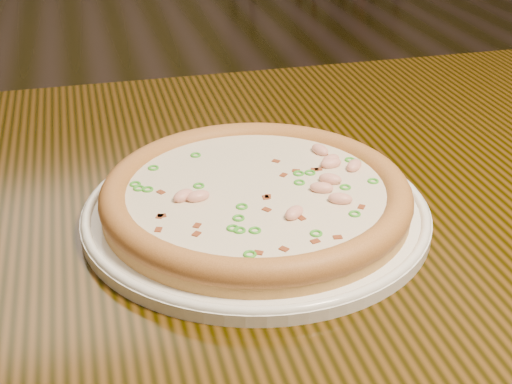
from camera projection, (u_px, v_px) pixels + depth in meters
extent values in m
plane|color=black|center=(194.00, 299.00, 1.84)|extent=(9.00, 9.00, 0.00)
cube|color=black|center=(347.00, 198.00, 0.81)|extent=(1.20, 0.80, 0.04)
cylinder|color=white|center=(256.00, 212.00, 0.73)|extent=(0.36, 0.36, 0.01)
torus|color=white|center=(256.00, 207.00, 0.73)|extent=(0.35, 0.35, 0.01)
cylinder|color=tan|center=(256.00, 200.00, 0.73)|extent=(0.31, 0.31, 0.02)
torus|color=#C37D43|center=(256.00, 192.00, 0.72)|extent=(0.32, 0.32, 0.03)
cylinder|color=silver|center=(256.00, 190.00, 0.72)|extent=(0.26, 0.26, 0.00)
ellipsoid|color=#F2B29E|center=(331.00, 163.00, 0.76)|extent=(0.03, 0.02, 0.01)
ellipsoid|color=#F2B29E|center=(354.00, 165.00, 0.76)|extent=(0.03, 0.03, 0.01)
ellipsoid|color=#F2B29E|center=(294.00, 213.00, 0.67)|extent=(0.03, 0.03, 0.01)
ellipsoid|color=#F2B29E|center=(322.00, 188.00, 0.71)|extent=(0.03, 0.02, 0.01)
ellipsoid|color=#F2B29E|center=(331.00, 160.00, 0.77)|extent=(0.03, 0.02, 0.01)
ellipsoid|color=#F2B29E|center=(330.00, 179.00, 0.73)|extent=(0.03, 0.02, 0.01)
ellipsoid|color=#F2B29E|center=(183.00, 196.00, 0.70)|extent=(0.03, 0.03, 0.01)
ellipsoid|color=#F2B29E|center=(340.00, 199.00, 0.69)|extent=(0.03, 0.02, 0.01)
ellipsoid|color=#F2B29E|center=(198.00, 196.00, 0.70)|extent=(0.03, 0.02, 0.01)
ellipsoid|color=#F2B29E|center=(320.00, 150.00, 0.79)|extent=(0.02, 0.03, 0.01)
cube|color=maroon|center=(197.00, 226.00, 0.66)|extent=(0.01, 0.01, 0.00)
cube|color=maroon|center=(301.00, 219.00, 0.67)|extent=(0.01, 0.01, 0.00)
cube|color=maroon|center=(325.00, 155.00, 0.79)|extent=(0.01, 0.01, 0.00)
cube|color=maroon|center=(283.00, 176.00, 0.74)|extent=(0.01, 0.01, 0.00)
cube|color=maroon|center=(318.00, 170.00, 0.76)|extent=(0.01, 0.01, 0.00)
cube|color=maroon|center=(361.00, 208.00, 0.69)|extent=(0.01, 0.01, 0.00)
cube|color=maroon|center=(268.00, 197.00, 0.70)|extent=(0.01, 0.01, 0.00)
cube|color=maroon|center=(296.00, 171.00, 0.75)|extent=(0.01, 0.01, 0.00)
cube|color=maroon|center=(284.00, 250.00, 0.62)|extent=(0.01, 0.01, 0.00)
cube|color=maroon|center=(196.00, 235.00, 0.64)|extent=(0.01, 0.01, 0.00)
cube|color=maroon|center=(338.00, 238.00, 0.64)|extent=(0.01, 0.01, 0.00)
cube|color=maroon|center=(160.00, 217.00, 0.67)|extent=(0.01, 0.01, 0.00)
cube|color=maroon|center=(315.00, 170.00, 0.76)|extent=(0.01, 0.01, 0.00)
cube|color=maroon|center=(266.00, 198.00, 0.70)|extent=(0.01, 0.01, 0.00)
cube|color=maroon|center=(315.00, 242.00, 0.63)|extent=(0.01, 0.01, 0.00)
cube|color=maroon|center=(258.00, 254.00, 0.62)|extent=(0.01, 0.01, 0.00)
cube|color=maroon|center=(276.00, 162.00, 0.77)|extent=(0.01, 0.01, 0.00)
cube|color=maroon|center=(161.00, 193.00, 0.71)|extent=(0.01, 0.01, 0.00)
cube|color=maroon|center=(267.00, 210.00, 0.68)|extent=(0.01, 0.01, 0.00)
cube|color=maroon|center=(162.00, 217.00, 0.67)|extent=(0.01, 0.01, 0.00)
cube|color=maroon|center=(158.00, 230.00, 0.65)|extent=(0.01, 0.01, 0.00)
torus|color=green|center=(233.00, 228.00, 0.65)|extent=(0.02, 0.02, 0.00)
torus|color=green|center=(310.00, 173.00, 0.75)|extent=(0.01, 0.01, 0.00)
torus|color=green|center=(139.00, 188.00, 0.72)|extent=(0.02, 0.02, 0.00)
torus|color=green|center=(299.00, 183.00, 0.73)|extent=(0.01, 0.01, 0.00)
torus|color=green|center=(250.00, 254.00, 0.61)|extent=(0.02, 0.02, 0.00)
torus|color=green|center=(135.00, 184.00, 0.73)|extent=(0.01, 0.01, 0.00)
torus|color=green|center=(355.00, 214.00, 0.67)|extent=(0.01, 0.01, 0.00)
torus|color=green|center=(316.00, 234.00, 0.64)|extent=(0.02, 0.02, 0.00)
torus|color=green|center=(239.00, 218.00, 0.67)|extent=(0.01, 0.01, 0.00)
torus|color=green|center=(373.00, 181.00, 0.73)|extent=(0.02, 0.02, 0.00)
torus|color=green|center=(199.00, 186.00, 0.72)|extent=(0.02, 0.02, 0.00)
torus|color=green|center=(148.00, 189.00, 0.72)|extent=(0.02, 0.02, 0.00)
torus|color=green|center=(350.00, 160.00, 0.78)|extent=(0.01, 0.01, 0.00)
torus|color=green|center=(239.00, 230.00, 0.65)|extent=(0.01, 0.01, 0.00)
torus|color=green|center=(153.00, 168.00, 0.76)|extent=(0.01, 0.01, 0.00)
torus|color=green|center=(356.00, 162.00, 0.77)|extent=(0.01, 0.01, 0.00)
torus|color=green|center=(255.00, 230.00, 0.65)|extent=(0.02, 0.02, 0.00)
torus|color=green|center=(336.00, 199.00, 0.70)|extent=(0.02, 0.02, 0.00)
torus|color=green|center=(196.00, 155.00, 0.79)|extent=(0.01, 0.01, 0.00)
torus|color=green|center=(345.00, 187.00, 0.72)|extent=(0.02, 0.02, 0.00)
torus|color=green|center=(299.00, 174.00, 0.75)|extent=(0.02, 0.02, 0.00)
torus|color=green|center=(242.00, 207.00, 0.69)|extent=(0.02, 0.02, 0.00)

